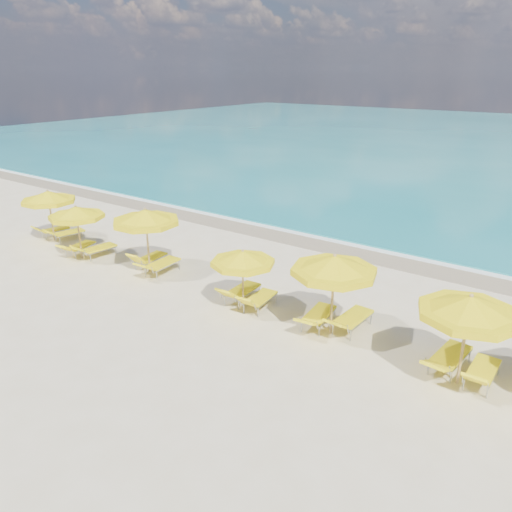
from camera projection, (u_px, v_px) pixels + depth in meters
The scene contains 23 objects.
ground_plane at pixel (231, 300), 17.36m from camera, with size 120.00×120.00×0.00m, color beige.
ocean at pixel (510, 143), 53.68m from camera, with size 120.00×80.00×0.30m, color #16787D.
wet_sand_band at pixel (331, 244), 22.96m from camera, with size 120.00×2.60×0.01m, color tan.
foam_line at pixel (339, 239), 23.56m from camera, with size 120.00×1.20×0.03m, color white.
whitecap_near at pixel (319, 189), 33.52m from camera, with size 14.00×0.36×0.05m, color white.
umbrella_1 at pixel (48, 197), 22.68m from camera, with size 3.00×3.00×2.43m.
umbrella_2 at pixel (76, 213), 20.61m from camera, with size 2.37×2.37×2.31m.
umbrella_3 at pixel (146, 217), 19.02m from camera, with size 3.28×3.28×2.63m.
umbrella_4 at pixel (243, 259), 16.07m from camera, with size 2.13×2.13×2.14m.
umbrella_5 at pixel (334, 266), 14.44m from camera, with size 2.83×2.83×2.59m.
umbrella_6 at pixel (470, 308), 12.06m from camera, with size 2.55×2.55×2.52m.
lounger_1_left at pixel (55, 232), 23.92m from camera, with size 0.85×1.74×0.70m.
lounger_1_right at pixel (69, 236), 23.42m from camera, with size 0.91×1.86×0.72m.
lounger_2_left at pixel (80, 250), 21.60m from camera, with size 0.94×1.88×0.76m.
lounger_2_right at pixel (99, 252), 21.32m from camera, with size 0.80×1.94×0.76m.
lounger_3_left at pixel (150, 261), 20.25m from camera, with size 0.78×1.85×0.86m.
lounger_3_right at pixel (162, 268), 19.56m from camera, with size 0.80×2.06×0.81m.
lounger_4_left at pixel (241, 295), 17.25m from camera, with size 0.73×1.94×0.86m.
lounger_4_right at pixel (259, 302), 16.70m from camera, with size 0.76×1.85×0.83m.
lounger_5_left at pixel (318, 319), 15.55m from camera, with size 0.86×2.05×0.75m.
lounger_5_right at pixel (352, 323), 15.31m from camera, with size 0.78×2.10×0.81m.
lounger_6_left at pixel (449, 361), 13.32m from camera, with size 0.86×2.12×0.74m.
lounger_6_right at pixel (481, 376), 12.70m from camera, with size 0.65×1.87×0.83m.
Camera 1 is at (9.95, -12.17, 7.57)m, focal length 35.00 mm.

